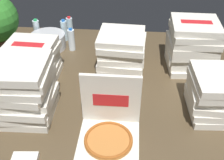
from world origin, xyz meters
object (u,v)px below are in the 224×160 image
Objects in this scene: pizza_stack_right_far at (192,45)px; ice_bucket at (48,41)px; water_bottle_1 at (70,27)px; water_bottle_2 at (64,30)px; water_bottle_3 at (37,30)px; water_bottle_4 at (36,52)px; pizza_stack_right_near at (32,62)px; pizza_stack_left_far at (219,94)px; pizza_stack_center_far at (122,51)px; pizza_stack_right_mid at (22,90)px; open_pizza_box at (109,128)px; water_bottle_0 at (71,40)px.

pizza_stack_right_far is 1.32m from ice_bucket.
water_bottle_1 and water_bottle_2 have the same top height.
water_bottle_3 is 0.44m from water_bottle_4.
water_bottle_2 is at bearing 81.35° from pizza_stack_right_near.
water_bottle_3 is (-0.27, -0.01, 0.00)m from water_bottle_2.
pizza_stack_right_far reaches higher than pizza_stack_left_far.
pizza_stack_right_far is 1.02× the size of pizza_stack_right_near.
pizza_stack_right_near reaches higher than ice_bucket.
pizza_stack_center_far is 0.58m from pizza_stack_right_far.
open_pizza_box is at bearing -16.99° from pizza_stack_right_mid.
water_bottle_0 is at bearing 112.75° from open_pizza_box.
pizza_stack_right_far is (-0.10, 0.56, 0.05)m from pizza_stack_left_far.
water_bottle_2 is (-0.56, 1.26, 0.02)m from open_pizza_box.
open_pizza_box is 1.82× the size of water_bottle_1.
ice_bucket is 1.50× the size of water_bottle_2.
water_bottle_2 is (0.02, 1.09, -0.10)m from pizza_stack_right_mid.
ice_bucket is at bearing 150.41° from pizza_stack_left_far.
open_pizza_box is at bearing -66.01° from water_bottle_2.
pizza_stack_left_far is 1.86× the size of water_bottle_1.
pizza_stack_right_mid reaches higher than pizza_stack_left_far.
open_pizza_box is 1.82× the size of water_bottle_4.
water_bottle_4 is at bearing 130.55° from open_pizza_box.
pizza_stack_right_mid reaches higher than water_bottle_2.
water_bottle_4 is at bearing -110.58° from water_bottle_1.
water_bottle_3 is (-0.87, 0.43, -0.05)m from pizza_stack_center_far.
open_pizza_box is 0.90m from pizza_stack_right_near.
water_bottle_2 is (0.10, 0.67, -0.05)m from pizza_stack_right_near.
pizza_stack_center_far is (0.61, 0.65, -0.05)m from pizza_stack_right_mid.
water_bottle_1 is at bearing 140.01° from pizza_stack_left_far.
water_bottle_1 is at bearing 69.42° from water_bottle_4.
pizza_stack_center_far reaches higher than ice_bucket.
pizza_stack_right_mid is at bearing -133.57° from pizza_stack_center_far.
pizza_stack_center_far reaches higher than water_bottle_1.
pizza_stack_right_near is 0.76m from water_bottle_1.
pizza_stack_left_far is at bearing -39.99° from water_bottle_1.
pizza_stack_center_far is at bearing -0.73° from water_bottle_4.
water_bottle_0 is at bearing 152.22° from pizza_stack_center_far.
pizza_stack_right_mid is 1.17m from water_bottle_1.
water_bottle_2 is (-0.04, -0.07, 0.00)m from water_bottle_1.
water_bottle_0 is 1.00× the size of water_bottle_2.
water_bottle_3 is at bearing 123.72° from open_pizza_box.
ice_bucket is 0.22m from water_bottle_3.
pizza_stack_right_far is at bearing -22.50° from water_bottle_1.
water_bottle_0 is at bearing 81.79° from pizza_stack_right_mid.
open_pizza_box reaches higher than water_bottle_3.
pizza_stack_center_far is at bearing -26.33° from water_bottle_3.
pizza_stack_right_near is at bearing -162.06° from pizza_stack_center_far.
water_bottle_4 is at bearing 159.69° from pizza_stack_left_far.
water_bottle_1 is 1.00× the size of water_bottle_4.
pizza_stack_right_far is at bearing 30.21° from pizza_stack_right_mid.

